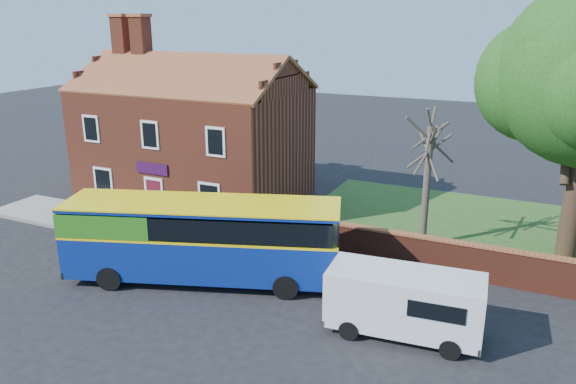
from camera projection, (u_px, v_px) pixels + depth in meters
The scene contains 9 objects.
ground at pixel (182, 306), 21.20m from camera, with size 120.00×120.00×0.00m, color black.
pavement at pixel (135, 227), 28.98m from camera, with size 18.00×3.50×0.12m, color gray.
kerb at pixel (112, 239), 27.47m from camera, with size 18.00×0.15×0.14m, color slate.
grass_strip at pixel (561, 242), 27.18m from camera, with size 26.00×12.00×0.04m, color #426B28.
shop_building at pixel (195, 142), 32.96m from camera, with size 12.30×8.13×10.50m.
boundary_wall at pixel (564, 277), 21.76m from camera, with size 22.00×0.38×1.60m.
bus at pixel (194, 236), 22.85m from camera, with size 11.40×6.26×3.38m.
van_near at pixel (405, 301), 19.00m from camera, with size 5.34×2.50×2.28m.
bare_tree at pixel (427, 181), 25.86m from camera, with size 2.36×2.82×6.30m.
Camera 1 is at (11.65, -15.46, 10.47)m, focal length 35.00 mm.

